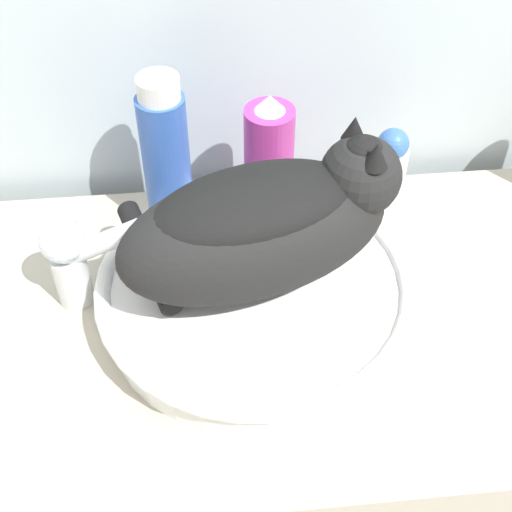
{
  "coord_description": "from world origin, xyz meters",
  "views": [
    {
      "loc": [
        -0.08,
        -0.31,
        1.52
      ],
      "look_at": [
        -0.02,
        0.25,
        0.95
      ],
      "focal_mm": 50.0,
      "sensor_mm": 36.0,
      "label": 1
    }
  ],
  "objects": [
    {
      "name": "spray_bottle_trigger",
      "position": [
        0.01,
        0.44,
        0.93
      ],
      "size": [
        0.07,
        0.07,
        0.2
      ],
      "color": "#B2338C",
      "rests_on": "vanity_counter"
    },
    {
      "name": "vanity_counter",
      "position": [
        0.0,
        0.25,
        0.42
      ],
      "size": [
        1.29,
        0.51,
        0.84
      ],
      "color": "#B2A893",
      "rests_on": "ground_plane"
    },
    {
      "name": "shampoo_bottle_tall",
      "position": [
        -0.12,
        0.44,
        0.95
      ],
      "size": [
        0.06,
        0.06,
        0.23
      ],
      "color": "#335BB7",
      "rests_on": "vanity_counter"
    },
    {
      "name": "deodorant_stick",
      "position": [
        0.18,
        0.44,
        0.9
      ],
      "size": [
        0.05,
        0.05,
        0.14
      ],
      "color": "white",
      "rests_on": "vanity_counter"
    },
    {
      "name": "sink_basin",
      "position": [
        -0.02,
        0.27,
        0.87
      ],
      "size": [
        0.39,
        0.39,
        0.06
      ],
      "color": "white",
      "rests_on": "vanity_counter"
    },
    {
      "name": "faucet",
      "position": [
        -0.24,
        0.31,
        0.91
      ],
      "size": [
        0.13,
        0.06,
        0.14
      ],
      "rotation": [
        0.0,
        0.0,
        -0.18
      ],
      "color": "silver",
      "rests_on": "vanity_counter"
    },
    {
      "name": "cat",
      "position": [
        -0.01,
        0.27,
        0.98
      ],
      "size": [
        0.35,
        0.24,
        0.18
      ],
      "rotation": [
        0.0,
        0.0,
        0.27
      ],
      "color": "black",
      "rests_on": "sink_basin"
    }
  ]
}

